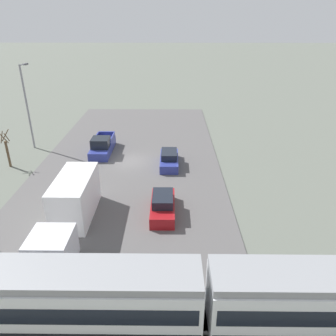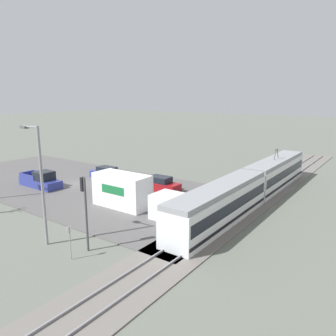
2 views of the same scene
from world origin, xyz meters
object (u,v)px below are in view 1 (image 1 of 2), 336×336
object	(u,v)px
box_truck	(71,208)
street_tree	(7,150)
street_lamp_near_crossing	(27,102)
light_rail_tram	(205,298)
sedan_car_1	(163,205)
sedan_car_0	(169,159)
pickup_truck	(102,146)

from	to	relation	value
box_truck	street_tree	size ratio (longest dim) A/B	2.49
street_lamp_near_crossing	light_rail_tram	bearing A→B (deg)	126.35
sedan_car_1	street_lamp_near_crossing	xyz separation A→B (m)	(15.19, -13.88, 4.55)
sedan_car_0	street_tree	distance (m)	16.11
sedan_car_0	street_tree	xyz separation A→B (m)	(16.07, 0.38, 1.07)
street_tree	sedan_car_0	bearing A→B (deg)	-178.64
light_rail_tram	street_lamp_near_crossing	size ratio (longest dim) A/B	3.03
street_lamp_near_crossing	box_truck	bearing A→B (deg)	119.19
street_tree	street_lamp_near_crossing	bearing A→B (deg)	-94.92
box_truck	pickup_truck	world-z (taller)	box_truck
sedan_car_1	box_truck	bearing A→B (deg)	14.46
sedan_car_1	street_lamp_near_crossing	distance (m)	21.07
light_rail_tram	box_truck	size ratio (longest dim) A/B	2.92
street_tree	street_lamp_near_crossing	world-z (taller)	street_lamp_near_crossing
sedan_car_1	sedan_car_0	bearing A→B (deg)	-92.68
light_rail_tram	street_tree	xyz separation A→B (m)	(17.93, -18.36, 0.12)
box_truck	pickup_truck	bearing A→B (deg)	-88.03
street_lamp_near_crossing	street_tree	bearing A→B (deg)	85.08
light_rail_tram	street_tree	bearing A→B (deg)	-45.69
box_truck	street_tree	world-z (taller)	street_tree
light_rail_tram	sedan_car_1	xyz separation A→B (m)	(2.27, -9.85, -0.91)
sedan_car_0	light_rail_tram	bearing A→B (deg)	95.66
box_truck	sedan_car_1	bearing A→B (deg)	-165.54
light_rail_tram	pickup_truck	size ratio (longest dim) A/B	4.94
pickup_truck	street_lamp_near_crossing	distance (m)	9.52
light_rail_tram	sedan_car_1	bearing A→B (deg)	-77.00
light_rail_tram	pickup_truck	xyz separation A→B (m)	(9.25, -22.00, -0.84)
sedan_car_0	street_lamp_near_crossing	distance (m)	17.01
light_rail_tram	sedan_car_0	bearing A→B (deg)	-84.34
street_lamp_near_crossing	sedan_car_1	bearing A→B (deg)	137.58
sedan_car_0	street_tree	bearing A→B (deg)	1.36
sedan_car_0	street_lamp_near_crossing	world-z (taller)	street_lamp_near_crossing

